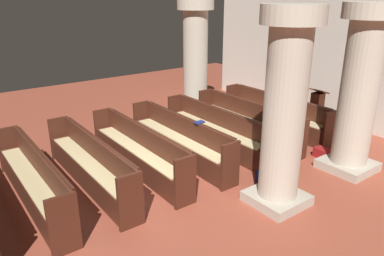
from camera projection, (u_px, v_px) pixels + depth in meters
ground_plane at (159, 185)px, 7.16m from camera, size 19.20×19.20×0.00m
back_wall at (350, 44)px, 9.81m from camera, size 10.00×0.16×4.50m
pew_row_0 at (275, 112)px, 9.94m from camera, size 3.43×0.47×0.94m
pew_row_1 at (247, 119)px, 9.35m from camera, size 3.43×0.46×0.94m
pew_row_2 at (216, 128)px, 8.76m from camera, size 3.43×0.46×0.94m
pew_row_3 at (180, 138)px, 8.17m from camera, size 3.43×0.47×0.94m
pew_row_4 at (138, 149)px, 7.58m from camera, size 3.43×0.46×0.94m
pew_row_5 at (90, 162)px, 6.99m from camera, size 3.43×0.46×0.94m
pew_row_6 at (32, 177)px, 6.40m from camera, size 3.43×0.47×0.94m
pillar_aisle_side at (360, 88)px, 7.24m from camera, size 1.06×1.06×3.38m
pillar_far_side at (195, 56)px, 10.95m from camera, size 1.06×1.06×3.38m
pillar_aisle_rear at (285, 108)px, 5.98m from camera, size 0.99×0.99×3.38m
lectern at (316, 110)px, 10.26m from camera, size 0.48×0.45×1.08m
hymn_book at (199, 122)px, 7.78m from camera, size 0.13×0.21×0.03m
kneeler_box_navy at (266, 178)px, 7.19m from camera, size 0.36×0.25×0.26m
kneeler_box_red at (323, 153)px, 8.36m from camera, size 0.37×0.25×0.21m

